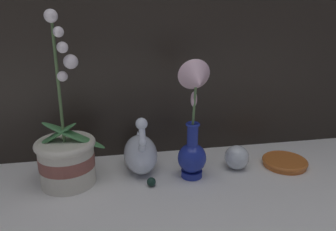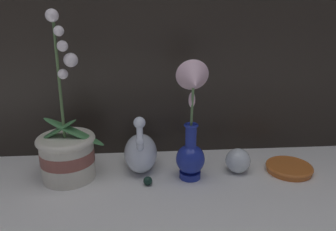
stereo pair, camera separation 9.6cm
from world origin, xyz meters
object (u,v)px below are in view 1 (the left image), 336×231
at_px(blue_vase, 194,128).
at_px(glass_sphere, 237,157).
at_px(orchid_potted_plant, 67,155).
at_px(amber_dish, 285,162).
at_px(swan_figurine, 140,152).

xyz_separation_m(blue_vase, glass_sphere, (0.15, 0.03, -0.12)).
bearing_deg(glass_sphere, orchid_potted_plant, 179.48).
xyz_separation_m(orchid_potted_plant, amber_dish, (0.66, -0.01, -0.07)).
height_order(orchid_potted_plant, amber_dish, orchid_potted_plant).
distance_m(orchid_potted_plant, swan_figurine, 0.22).
relative_size(orchid_potted_plant, glass_sphere, 6.33).
relative_size(swan_figurine, blue_vase, 0.54).
bearing_deg(swan_figurine, blue_vase, -28.95).
bearing_deg(orchid_potted_plant, swan_figurine, 11.23).
bearing_deg(amber_dish, orchid_potted_plant, 178.86).
bearing_deg(glass_sphere, amber_dish, -3.12).
bearing_deg(blue_vase, swan_figurine, 151.05).
xyz_separation_m(orchid_potted_plant, blue_vase, (0.36, -0.04, 0.07)).
bearing_deg(orchid_potted_plant, blue_vase, -6.14).
height_order(swan_figurine, amber_dish, swan_figurine).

